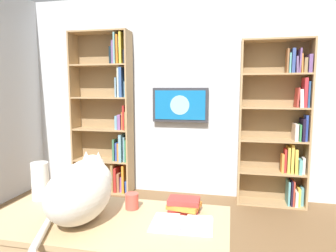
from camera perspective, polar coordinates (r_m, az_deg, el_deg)
The scene contains 10 objects.
wall_back at distance 4.02m, azimuth 3.30°, elevation 5.76°, with size 4.52×0.06×2.70m, color silver.
bookshelf_left at distance 3.88m, azimuth 21.13°, elevation 0.05°, with size 0.82×0.28×2.04m.
bookshelf_right at distance 4.16m, azimuth -11.27°, elevation 2.04°, with size 0.83×0.28×2.22m.
wall_mounted_tv at distance 3.95m, azimuth 2.38°, elevation 4.10°, with size 0.75×0.07×0.46m.
desk at distance 1.80m, azimuth -12.01°, elevation -20.70°, with size 1.36×0.65×0.72m.
cat at distance 1.74m, azimuth -16.33°, elevation -11.54°, with size 0.33×0.60×0.36m.
open_binder at distance 1.66m, azimuth 2.69°, elevation -18.41°, with size 0.34×0.24×0.02m.
paper_towel_roll at distance 2.15m, azimuth -23.55°, elevation -9.73°, with size 0.11×0.11×0.25m, color white.
coffee_mug at distance 1.86m, azimuth -7.02°, elevation -14.27°, with size 0.08×0.08×0.10m, color #D84C3F.
desk_book_stack at distance 1.81m, azimuth 3.09°, elevation -15.03°, with size 0.20×0.17×0.08m.
Camera 1 is at (-0.62, 1.74, 1.44)m, focal length 31.40 mm.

